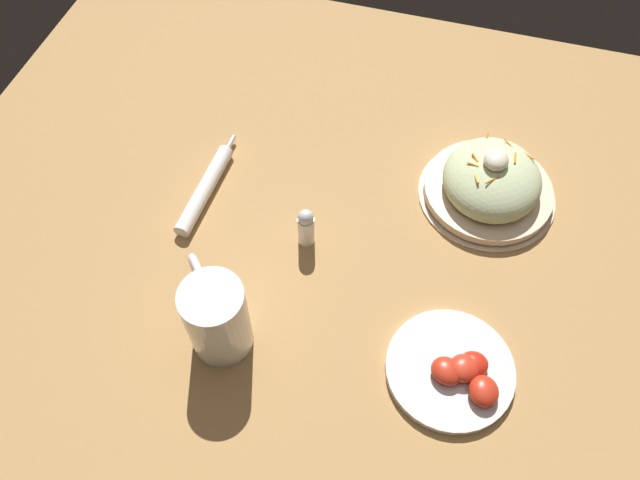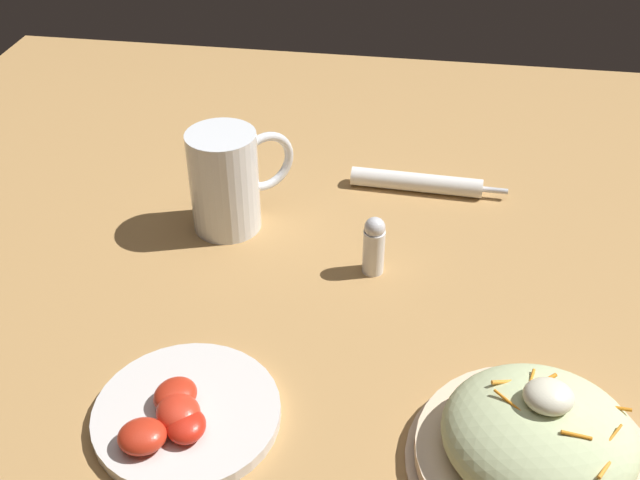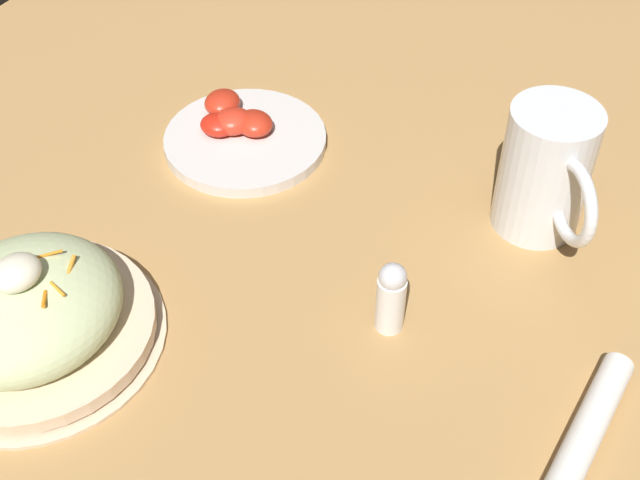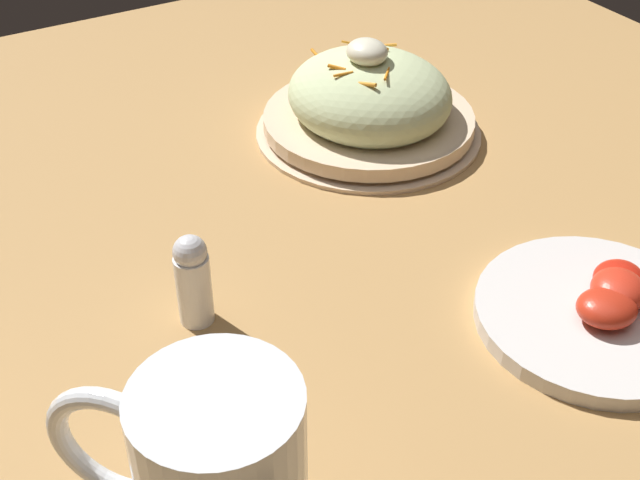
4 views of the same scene
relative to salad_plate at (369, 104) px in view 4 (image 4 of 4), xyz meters
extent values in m
plane|color=#B2844C|center=(0.26, -0.24, -0.03)|extent=(1.43, 1.43, 0.00)
cylinder|color=beige|center=(0.00, 0.00, -0.03)|extent=(0.24, 0.24, 0.01)
cylinder|color=beige|center=(0.00, 0.00, -0.02)|extent=(0.22, 0.22, 0.01)
ellipsoid|color=beige|center=(0.00, 0.00, 0.01)|extent=(0.18, 0.17, 0.08)
cylinder|color=orange|center=(-0.05, 0.05, 0.04)|extent=(0.01, 0.02, 0.01)
cylinder|color=orange|center=(-0.06, 0.02, 0.04)|extent=(0.02, 0.02, 0.01)
cylinder|color=orange|center=(-0.07, -0.02, 0.03)|extent=(0.02, 0.01, 0.00)
cylinder|color=orange|center=(0.03, 0.00, 0.05)|extent=(0.02, 0.02, 0.00)
cylinder|color=orange|center=(-0.02, 0.03, 0.05)|extent=(0.03, 0.00, 0.01)
cylinder|color=orange|center=(-0.01, -0.04, 0.05)|extent=(0.02, 0.01, 0.01)
cylinder|color=orange|center=(0.04, -0.03, 0.05)|extent=(0.02, 0.01, 0.01)
cylinder|color=orange|center=(0.01, -0.04, 0.05)|extent=(0.01, 0.02, 0.00)
ellipsoid|color=#EFEACC|center=(0.00, 0.00, 0.06)|extent=(0.04, 0.04, 0.02)
cylinder|color=white|center=(0.38, -0.34, 0.07)|extent=(0.08, 0.08, 0.01)
torus|color=white|center=(0.34, -0.39, 0.05)|extent=(0.07, 0.07, 0.09)
cylinder|color=silver|center=(0.34, -0.01, -0.03)|extent=(0.19, 0.19, 0.01)
ellipsoid|color=red|center=(0.35, -0.01, -0.01)|extent=(0.06, 0.06, 0.02)
ellipsoid|color=red|center=(0.34, 0.01, -0.01)|extent=(0.06, 0.06, 0.03)
ellipsoid|color=red|center=(0.33, 0.02, -0.01)|extent=(0.05, 0.05, 0.02)
cylinder|color=white|center=(0.18, -0.28, 0.00)|extent=(0.03, 0.03, 0.06)
sphere|color=silver|center=(0.18, -0.28, 0.03)|extent=(0.03, 0.03, 0.03)
camera|label=1|loc=(0.71, -0.10, 0.83)|focal=34.77mm
camera|label=2|loc=(0.13, 0.48, 0.57)|focal=42.80mm
camera|label=3|loc=(-0.31, -0.48, 0.59)|focal=48.12mm
camera|label=4|loc=(0.66, -0.45, 0.42)|focal=47.86mm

